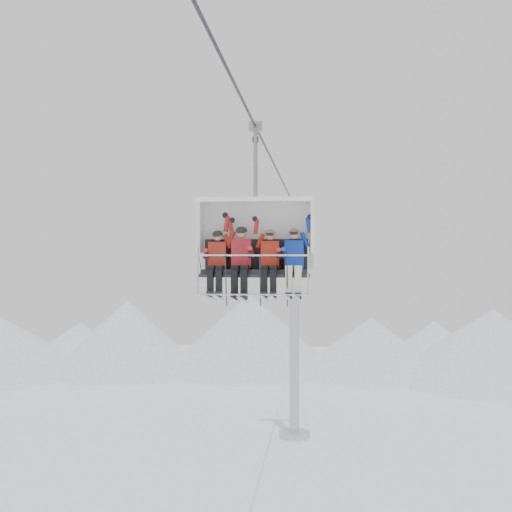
# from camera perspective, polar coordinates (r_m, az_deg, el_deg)

# --- Properties ---
(ridgeline) EXTENTS (72.00, 21.00, 7.00)m
(ridgeline) POSITION_cam_1_polar(r_m,az_deg,el_deg) (57.44, 2.66, -7.65)
(ridgeline) COLOR white
(ridgeline) RESTS_ON ground
(lift_tower_right) EXTENTS (2.00, 1.80, 13.48)m
(lift_tower_right) POSITION_cam_1_polar(r_m,az_deg,el_deg) (37.13, 3.43, -7.15)
(lift_tower_right) COLOR #B6B9BE
(lift_tower_right) RESTS_ON ground
(haul_cable) EXTENTS (0.06, 50.00, 0.06)m
(haul_cable) POSITION_cam_1_polar(r_m,az_deg,el_deg) (15.21, 0.00, 11.34)
(haul_cable) COLOR #2D2D32
(haul_cable) RESTS_ON lift_tower_left
(chairlift_carrier) EXTENTS (2.68, 1.17, 3.98)m
(chairlift_carrier) POSITION_cam_1_polar(r_m,az_deg,el_deg) (14.94, 0.01, 1.66)
(chairlift_carrier) COLOR black
(chairlift_carrier) RESTS_ON haul_cable
(skier_far_left) EXTENTS (0.41, 1.69, 1.63)m
(skier_far_left) POSITION_cam_1_polar(r_m,az_deg,el_deg) (14.73, -3.49, -0.37)
(skier_far_left) COLOR #A32A1B
(skier_far_left) RESTS_ON chairlift_carrier
(skier_center_left) EXTENTS (0.45, 1.69, 1.77)m
(skier_center_left) POSITION_cam_1_polar(r_m,az_deg,el_deg) (14.66, -1.33, -0.21)
(skier_center_left) COLOR red
(skier_center_left) RESTS_ON chairlift_carrier
(skier_center_right) EXTENTS (0.42, 1.69, 1.66)m
(skier_center_right) POSITION_cam_1_polar(r_m,az_deg,el_deg) (14.59, 1.24, -0.33)
(skier_center_right) COLOR #B32917
(skier_center_right) RESTS_ON chairlift_carrier
(skier_far_right) EXTENTS (0.43, 1.69, 1.70)m
(skier_far_right) POSITION_cam_1_polar(r_m,az_deg,el_deg) (14.56, 3.40, -0.29)
(skier_far_right) COLOR #1336AB
(skier_far_right) RESTS_ON chairlift_carrier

